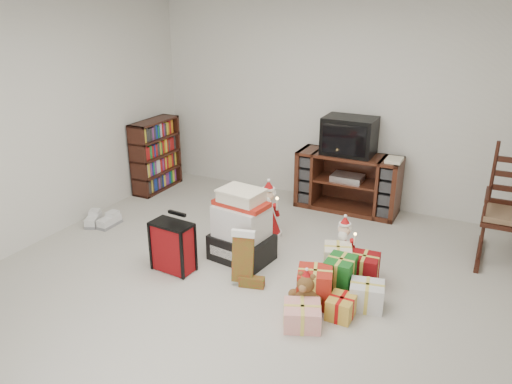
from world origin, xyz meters
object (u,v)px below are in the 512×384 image
(rocking_chair, at_px, (508,220))
(gift_pile, at_px, (242,230))
(mrs_claus_figurine, at_px, (268,214))
(santa_figurine, at_px, (343,248))
(teddy_bear, at_px, (306,293))
(tv_stand, at_px, (348,182))
(red_suitcase, at_px, (173,247))
(bookshelf, at_px, (156,156))
(sneaker_pair, at_px, (101,221))
(crt_television, at_px, (349,136))
(gift_cluster, at_px, (340,287))

(rocking_chair, bearing_deg, gift_pile, -153.04)
(gift_pile, height_order, mrs_claus_figurine, gift_pile)
(rocking_chair, distance_m, santa_figurine, 1.70)
(teddy_bear, bearing_deg, santa_figurine, 85.90)
(tv_stand, relative_size, gift_pile, 1.70)
(red_suitcase, bearing_deg, bookshelf, 135.14)
(red_suitcase, relative_size, mrs_claus_figurine, 0.91)
(rocking_chair, relative_size, sneaker_pair, 3.09)
(bookshelf, bearing_deg, mrs_claus_figurine, -17.90)
(red_suitcase, xyz_separation_m, teddy_bear, (1.40, -0.04, -0.10))
(gift_pile, distance_m, teddy_bear, 1.07)
(red_suitcase, xyz_separation_m, mrs_claus_figurine, (0.49, 1.13, -0.01))
(rocking_chair, xyz_separation_m, red_suitcase, (-2.87, -1.73, -0.16))
(gift_pile, bearing_deg, mrs_claus_figurine, 97.65)
(crt_television, bearing_deg, santa_figurine, -73.80)
(red_suitcase, distance_m, sneaker_pair, 1.48)
(gift_pile, bearing_deg, tv_stand, 79.69)
(santa_figurine, distance_m, mrs_claus_figurine, 1.03)
(tv_stand, distance_m, santa_figurine, 1.52)
(tv_stand, distance_m, teddy_bear, 2.33)
(bookshelf, distance_m, gift_cluster, 3.54)
(gift_pile, height_order, santa_figurine, gift_pile)
(rocking_chair, distance_m, red_suitcase, 3.35)
(rocking_chair, distance_m, gift_pile, 2.68)
(mrs_claus_figurine, bearing_deg, bookshelf, 162.10)
(mrs_claus_figurine, distance_m, crt_television, 1.44)
(teddy_bear, bearing_deg, gift_pile, 149.33)
(red_suitcase, relative_size, santa_figurine, 1.07)
(tv_stand, relative_size, mrs_claus_figurine, 1.94)
(red_suitcase, height_order, santa_figurine, red_suitcase)
(bookshelf, xyz_separation_m, gift_pile, (2.03, -1.29, -0.15))
(rocking_chair, xyz_separation_m, sneaker_pair, (-4.25, -1.24, -0.36))
(gift_pile, distance_m, red_suitcase, 0.70)
(red_suitcase, distance_m, santa_figurine, 1.67)
(tv_stand, relative_size, gift_cluster, 1.15)
(gift_pile, bearing_deg, rocking_chair, 34.73)
(tv_stand, height_order, bookshelf, bookshelf)
(teddy_bear, xyz_separation_m, gift_cluster, (0.21, 0.26, -0.02))
(rocking_chair, distance_m, teddy_bear, 2.31)
(bookshelf, bearing_deg, red_suitcase, -49.25)
(mrs_claus_figurine, relative_size, gift_cluster, 0.60)
(bookshelf, relative_size, mrs_claus_figurine, 1.50)
(gift_pile, xyz_separation_m, santa_figurine, (0.97, 0.30, -0.11))
(rocking_chair, bearing_deg, teddy_bear, -130.03)
(tv_stand, height_order, mrs_claus_figurine, tv_stand)
(tv_stand, relative_size, santa_figurine, 2.29)
(tv_stand, bearing_deg, teddy_bear, -81.37)
(bookshelf, height_order, gift_pile, bookshelf)
(bookshelf, relative_size, gift_cluster, 0.89)
(mrs_claus_figurine, xyz_separation_m, sneaker_pair, (-1.87, -0.65, -0.20))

